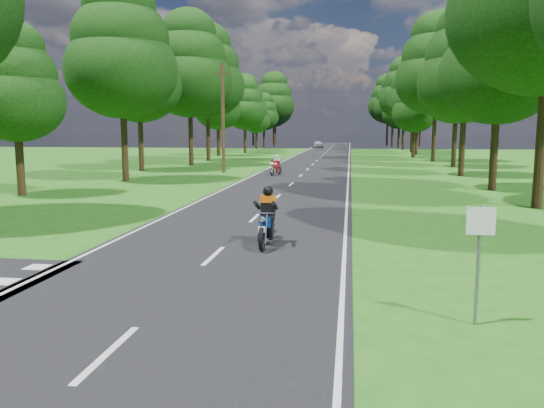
# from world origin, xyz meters

# --- Properties ---
(ground) EXTENTS (160.00, 160.00, 0.00)m
(ground) POSITION_xyz_m (0.00, 0.00, 0.00)
(ground) COLOR #1F6216
(ground) RESTS_ON ground
(main_road) EXTENTS (7.00, 140.00, 0.02)m
(main_road) POSITION_xyz_m (0.00, 50.00, 0.01)
(main_road) COLOR black
(main_road) RESTS_ON ground
(road_markings) EXTENTS (7.40, 140.00, 0.01)m
(road_markings) POSITION_xyz_m (-0.14, 48.13, 0.02)
(road_markings) COLOR silver
(road_markings) RESTS_ON main_road
(treeline) EXTENTS (40.00, 115.35, 14.78)m
(treeline) POSITION_xyz_m (1.43, 60.06, 8.25)
(treeline) COLOR black
(treeline) RESTS_ON ground
(telegraph_pole) EXTENTS (1.20, 0.26, 8.00)m
(telegraph_pole) POSITION_xyz_m (-6.00, 28.00, 4.07)
(telegraph_pole) COLOR #382616
(telegraph_pole) RESTS_ON ground
(road_sign) EXTENTS (0.45, 0.07, 2.00)m
(road_sign) POSITION_xyz_m (5.50, -2.01, 1.34)
(road_sign) COLOR slate
(road_sign) RESTS_ON ground
(rider_near_blue) EXTENTS (0.66, 1.96, 1.63)m
(rider_near_blue) POSITION_xyz_m (1.14, 3.51, 0.83)
(rider_near_blue) COLOR navy
(rider_near_blue) RESTS_ON main_road
(rider_far_red) EXTENTS (0.95, 1.77, 1.41)m
(rider_far_red) POSITION_xyz_m (-1.76, 26.15, 0.72)
(rider_far_red) COLOR #AA0D0D
(rider_far_red) RESTS_ON main_road
(distant_car) EXTENTS (2.38, 4.10, 1.31)m
(distant_car) POSITION_xyz_m (-2.22, 82.37, 0.68)
(distant_car) COLOR silver
(distant_car) RESTS_ON main_road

